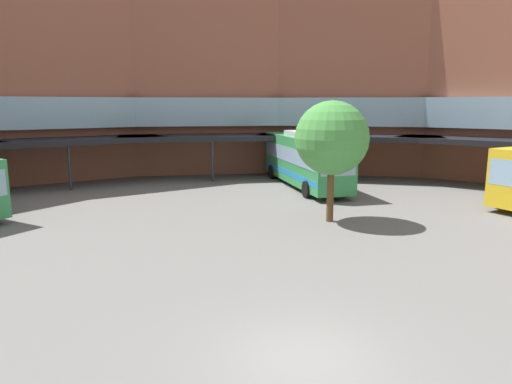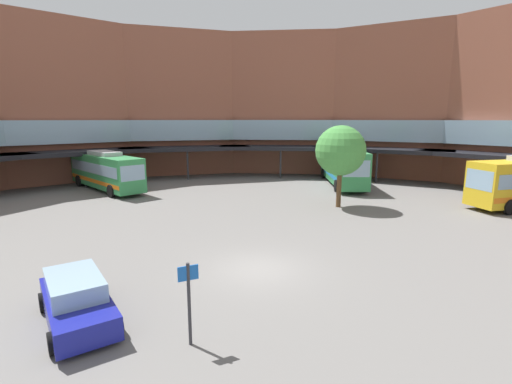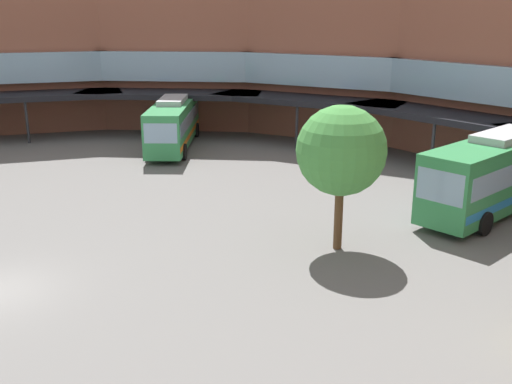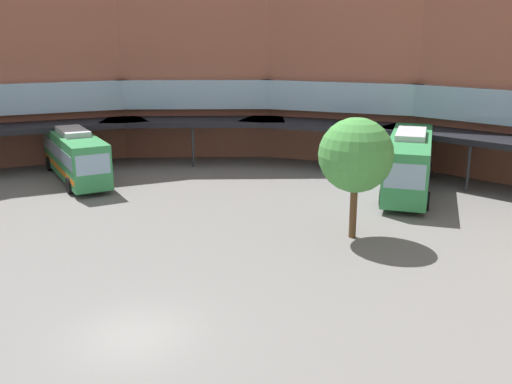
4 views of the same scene
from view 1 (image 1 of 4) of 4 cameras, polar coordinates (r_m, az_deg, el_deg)
ground_plane at (r=11.79m, az=5.88°, el=-19.68°), size 115.30×115.30×0.00m
station_building at (r=27.92m, az=-4.16°, el=14.60°), size 71.49×43.25×16.52m
bus_2 at (r=34.04m, az=5.94°, el=4.04°), size 3.54×12.11×3.98m
plaza_tree at (r=23.68m, az=9.26°, el=6.47°), size 3.71×3.71×6.12m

